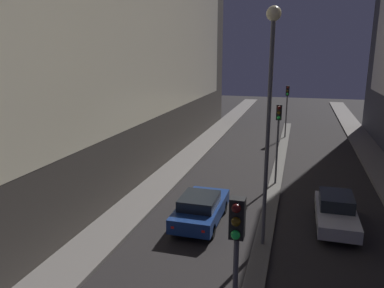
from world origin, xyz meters
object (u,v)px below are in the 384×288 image
traffic_light_far (287,100)px  traffic_light_mid (278,127)px  traffic_light_near (236,255)px  car_left_lane (201,208)px  car_right_lane (336,211)px  street_lamp (270,89)px

traffic_light_far → traffic_light_mid: bearing=-90.0°
traffic_light_near → traffic_light_far: bearing=90.0°
car_left_lane → car_right_lane: (6.15, 1.45, -0.01)m
traffic_light_near → traffic_light_far: same height
street_lamp → traffic_light_mid: bearing=90.0°
traffic_light_near → car_left_lane: 9.70m
street_lamp → traffic_light_near: bearing=-90.0°
street_lamp → car_right_lane: bearing=43.3°
car_left_lane → traffic_light_far: bearing=81.1°
traffic_light_mid → street_lamp: (0.00, -7.73, 2.91)m
traffic_light_near → car_right_lane: 11.03m
traffic_light_mid → traffic_light_far: (0.00, 13.41, 0.00)m
traffic_light_mid → car_left_lane: bearing=-116.0°
street_lamp → car_left_lane: bearing=154.9°
traffic_light_near → car_right_lane: traffic_light_near is taller
traffic_light_near → traffic_light_far: 28.42m
traffic_light_far → street_lamp: 21.34m
traffic_light_mid → car_left_lane: 7.59m
traffic_light_mid → car_left_lane: traffic_light_mid is taller
traffic_light_far → street_lamp: size_ratio=0.51×
traffic_light_near → street_lamp: street_lamp is taller
traffic_light_far → street_lamp: bearing=-90.0°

